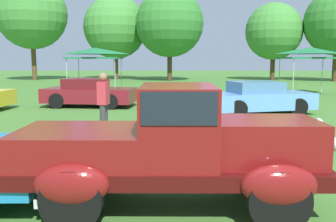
{
  "coord_description": "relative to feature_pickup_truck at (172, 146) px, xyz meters",
  "views": [
    {
      "loc": [
        -0.5,
        -4.75,
        2.06
      ],
      "look_at": [
        -0.55,
        2.57,
        1.02
      ],
      "focal_mm": 39.44,
      "sensor_mm": 36.0,
      "label": 1
    }
  ],
  "objects": [
    {
      "name": "show_car_burgundy",
      "position": [
        -3.56,
        10.84,
        -0.26
      ],
      "size": [
        4.03,
        2.15,
        1.22
      ],
      "color": "maroon",
      "rests_on": "ground_plane"
    },
    {
      "name": "feature_pickup_truck",
      "position": [
        0.0,
        0.0,
        0.0
      ],
      "size": [
        4.24,
        1.82,
        1.7
      ],
      "color": "#400B0B",
      "rests_on": "ground_plane"
    },
    {
      "name": "treeline_mid_right",
      "position": [
        9.79,
        30.88,
        3.76
      ],
      "size": [
        5.38,
        5.38,
        7.32
      ],
      "color": "#47331E",
      "rests_on": "ground_plane"
    },
    {
      "name": "treeline_far_left",
      "position": [
        -13.19,
        30.71,
        5.39
      ],
      "size": [
        6.64,
        6.64,
        9.58
      ],
      "color": "brown",
      "rests_on": "ground_plane"
    },
    {
      "name": "ground_plane",
      "position": [
        0.47,
        -0.19,
        -0.86
      ],
      "size": [
        120.0,
        120.0,
        0.0
      ],
      "primitive_type": "plane",
      "color": "#42752D"
    },
    {
      "name": "canopy_tent_left_field",
      "position": [
        -4.62,
        17.66,
        1.56
      ],
      "size": [
        3.08,
        3.08,
        2.71
      ],
      "color": "#B7B7BC",
      "rests_on": "ground_plane"
    },
    {
      "name": "spectator_between_cars",
      "position": [
        -1.8,
        4.74,
        0.05
      ],
      "size": [
        0.28,
        0.42,
        1.69
      ],
      "color": "#383838",
      "rests_on": "ground_plane"
    },
    {
      "name": "show_car_skyblue",
      "position": [
        3.25,
        8.77,
        -0.26
      ],
      "size": [
        4.26,
        2.63,
        1.22
      ],
      "color": "#669EDB",
      "rests_on": "ground_plane"
    },
    {
      "name": "treeline_mid_left",
      "position": [
        -5.53,
        32.32,
        4.28
      ],
      "size": [
        6.23,
        6.23,
        8.27
      ],
      "color": "brown",
      "rests_on": "ground_plane"
    },
    {
      "name": "treeline_center",
      "position": [
        -0.13,
        29.89,
        4.45
      ],
      "size": [
        6.29,
        6.29,
        8.46
      ],
      "color": "#47331E",
      "rests_on": "ground_plane"
    },
    {
      "name": "canopy_tent_center_field",
      "position": [
        7.97,
        16.54,
        1.56
      ],
      "size": [
        2.93,
        2.93,
        2.71
      ],
      "color": "#B7B7BC",
      "rests_on": "ground_plane"
    }
  ]
}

